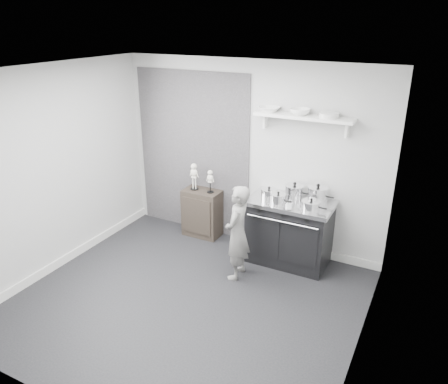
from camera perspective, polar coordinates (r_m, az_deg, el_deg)
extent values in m
plane|color=black|center=(5.49, -4.93, -13.98)|extent=(4.00, 4.00, 0.00)
cube|color=#B2B3B0|center=(6.32, 3.36, 4.76)|extent=(4.00, 0.02, 2.70)
cube|color=#B2B3B0|center=(3.62, -21.14, -10.69)|extent=(4.00, 0.02, 2.70)
cube|color=#B2B3B0|center=(6.09, -21.56, 2.53)|extent=(0.02, 3.60, 2.70)
cube|color=#B2B3B0|center=(4.19, 18.47, -5.72)|extent=(0.02, 3.60, 2.70)
cube|color=silver|center=(4.48, -6.07, 15.25)|extent=(4.00, 3.60, 0.02)
cube|color=black|center=(6.76, -4.10, 5.01)|extent=(1.90, 0.02, 2.50)
cube|color=silver|center=(6.50, 11.16, -7.52)|extent=(2.00, 0.03, 0.12)
cube|color=silver|center=(6.58, -19.89, -8.13)|extent=(0.03, 3.60, 0.12)
cube|color=white|center=(5.76, 10.34, 9.64)|extent=(1.30, 0.26, 0.04)
cube|color=white|center=(6.03, 5.43, 9.27)|extent=(0.03, 0.12, 0.20)
cube|color=white|center=(5.72, 15.77, 7.86)|extent=(0.03, 0.12, 0.20)
cube|color=black|center=(6.13, 8.54, -5.30)|extent=(1.08, 0.65, 0.86)
cube|color=silver|center=(5.94, 8.79, -1.36)|extent=(1.14, 0.69, 0.05)
cube|color=black|center=(5.93, 5.14, -5.90)|extent=(0.45, 0.02, 0.56)
cube|color=black|center=(5.78, 9.92, -6.94)|extent=(0.45, 0.02, 0.56)
cylinder|color=silver|center=(5.68, 7.53, -3.88)|extent=(0.97, 0.02, 0.02)
cylinder|color=black|center=(5.77, 4.61, -2.42)|extent=(0.04, 0.03, 0.04)
cylinder|color=black|center=(5.66, 7.63, -3.03)|extent=(0.04, 0.03, 0.04)
cylinder|color=black|center=(5.58, 10.76, -3.65)|extent=(0.04, 0.03, 0.04)
cube|color=black|center=(6.81, -2.86, -2.74)|extent=(0.57, 0.33, 0.75)
imported|color=slate|center=(5.62, 1.75, -5.34)|extent=(0.34, 0.49, 1.28)
cylinder|color=silver|center=(5.92, 5.88, -0.32)|extent=(0.21, 0.21, 0.13)
cylinder|color=silver|center=(5.90, 5.91, 0.31)|extent=(0.22, 0.22, 0.02)
sphere|color=black|center=(5.89, 5.92, 0.55)|extent=(0.04, 0.04, 0.04)
cylinder|color=black|center=(5.88, 7.20, -0.57)|extent=(0.10, 0.02, 0.02)
cylinder|color=silver|center=(6.03, 9.17, 0.06)|extent=(0.26, 0.26, 0.16)
cylinder|color=silver|center=(6.00, 9.22, 0.81)|extent=(0.27, 0.27, 0.02)
sphere|color=black|center=(5.99, 9.24, 1.09)|extent=(0.05, 0.05, 0.05)
cylinder|color=black|center=(5.98, 10.70, -0.22)|extent=(0.10, 0.02, 0.02)
cylinder|color=silver|center=(5.92, 12.10, -0.38)|extent=(0.26, 0.26, 0.19)
cylinder|color=silver|center=(5.88, 12.18, 0.56)|extent=(0.27, 0.27, 0.02)
sphere|color=black|center=(5.87, 12.21, 0.84)|extent=(0.05, 0.05, 0.05)
cylinder|color=black|center=(5.88, 13.69, -0.66)|extent=(0.10, 0.02, 0.02)
cylinder|color=silver|center=(5.67, 11.27, -1.80)|extent=(0.23, 0.23, 0.11)
cylinder|color=silver|center=(5.64, 11.32, -1.23)|extent=(0.24, 0.24, 0.02)
sphere|color=black|center=(5.63, 11.34, -0.96)|extent=(0.04, 0.04, 0.04)
cylinder|color=black|center=(5.63, 12.80, -2.09)|extent=(0.10, 0.02, 0.02)
cylinder|color=silver|center=(5.77, 7.06, -0.98)|extent=(0.20, 0.20, 0.13)
cylinder|color=silver|center=(5.75, 7.09, -0.33)|extent=(0.21, 0.21, 0.02)
sphere|color=black|center=(5.74, 7.11, -0.10)|extent=(0.04, 0.04, 0.04)
cylinder|color=black|center=(5.73, 8.37, -1.23)|extent=(0.10, 0.02, 0.02)
imported|color=white|center=(5.90, 5.94, 10.70)|extent=(0.28, 0.28, 0.07)
imported|color=white|center=(5.76, 9.89, 10.29)|extent=(0.26, 0.26, 0.08)
cylinder|color=silver|center=(5.67, 13.57, 9.70)|extent=(0.24, 0.24, 0.06)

